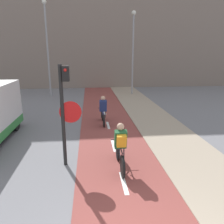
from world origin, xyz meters
TOP-DOWN VIEW (x-y plane):
  - building_row_background at (0.00, 22.99)m, footprint 60.00×5.20m
  - traffic_light_pole at (-1.61, 4.24)m, footprint 0.67×0.25m
  - street_lamp_far at (-4.12, 16.38)m, footprint 0.36×0.36m
  - street_lamp_sidewalk at (2.83, 16.43)m, footprint 0.36×0.36m
  - cyclist_near at (0.01, 3.81)m, footprint 0.46×1.71m
  - cyclist_far at (-0.22, 8.34)m, footprint 0.46×1.66m

SIDE VIEW (x-z plane):
  - cyclist_far at x=-0.22m, z-range -0.06..1.37m
  - cyclist_near at x=0.01m, z-range -0.03..1.44m
  - traffic_light_pole at x=-1.61m, z-range 0.38..3.54m
  - street_lamp_sidewalk at x=2.83m, z-range 0.76..7.56m
  - street_lamp_far at x=-4.12m, z-range 0.78..8.21m
  - building_row_background at x=0.00m, z-range 0.01..12.37m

